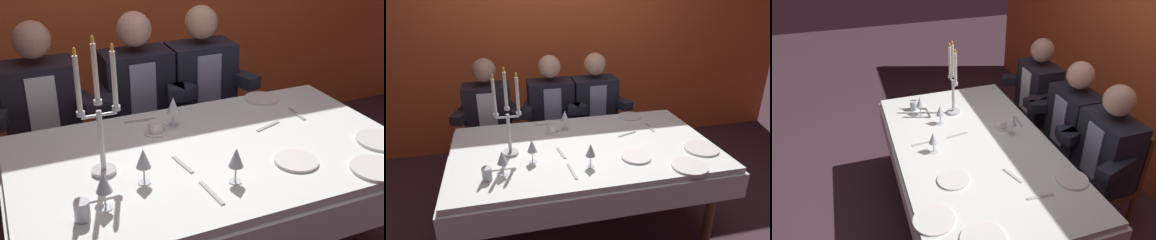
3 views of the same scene
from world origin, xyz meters
TOP-DOWN VIEW (x-y plane):
  - ground_plane at (0.00, 0.00)m, footprint 12.00×12.00m
  - back_wall at (0.00, 1.66)m, footprint 6.00×0.12m
  - dining_table at (0.00, 0.00)m, footprint 1.94×1.14m
  - candelabra at (-0.53, 0.00)m, footprint 0.19×0.11m
  - dinner_plate_0 at (0.30, -0.26)m, footprint 0.20×0.20m
  - dinner_plate_1 at (0.54, 0.45)m, footprint 0.20×0.20m
  - dinner_plate_2 at (0.81, -0.25)m, footprint 0.24×0.24m
  - dinner_plate_3 at (0.59, -0.46)m, footprint 0.23×0.23m
  - wine_glass_0 at (-0.08, 0.32)m, footprint 0.07×0.07m
  - wine_glass_1 at (-0.59, -0.26)m, footprint 0.07×0.07m
  - wine_glass_2 at (-0.39, -0.15)m, footprint 0.07×0.07m
  - wine_glass_3 at (-0.03, -0.29)m, footprint 0.07×0.07m
  - water_tumbler_0 at (-0.69, -0.30)m, footprint 0.06×0.06m
  - coffee_cup_0 at (-0.19, 0.28)m, footprint 0.13×0.12m
  - fork_0 at (-0.19, -0.07)m, footprint 0.04×0.17m
  - spoon_1 at (0.38, 0.12)m, footprint 0.17×0.07m
  - knife_2 at (-0.16, -0.33)m, footprint 0.03×0.19m
  - fork_3 at (0.61, 0.19)m, footprint 0.03×0.17m
  - spoon_4 at (-0.22, 0.45)m, footprint 0.17×0.03m
  - seated_diner_0 at (-0.69, 0.89)m, footprint 0.63×0.48m
  - seated_diner_1 at (-0.11, 0.89)m, footprint 0.63×0.48m
  - seated_diner_2 at (0.33, 0.89)m, footprint 0.63×0.48m

SIDE VIEW (x-z plane):
  - ground_plane at x=0.00m, z-range 0.00..0.00m
  - dining_table at x=0.00m, z-range 0.25..0.99m
  - seated_diner_0 at x=-0.69m, z-range 0.12..1.36m
  - seated_diner_1 at x=-0.11m, z-range 0.12..1.36m
  - seated_diner_2 at x=0.33m, z-range 0.12..1.36m
  - fork_0 at x=-0.19m, z-range 0.74..0.75m
  - spoon_1 at x=0.38m, z-range 0.74..0.75m
  - knife_2 at x=-0.16m, z-range 0.74..0.75m
  - fork_3 at x=0.61m, z-range 0.74..0.75m
  - spoon_4 at x=-0.22m, z-range 0.74..0.75m
  - dinner_plate_0 at x=0.30m, z-range 0.74..0.75m
  - dinner_plate_1 at x=0.54m, z-range 0.74..0.75m
  - dinner_plate_2 at x=0.81m, z-range 0.74..0.75m
  - dinner_plate_3 at x=0.59m, z-range 0.74..0.75m
  - coffee_cup_0 at x=-0.19m, z-range 0.74..0.80m
  - water_tumbler_0 at x=-0.69m, z-range 0.74..0.82m
  - wine_glass_0 at x=-0.08m, z-range 0.77..0.94m
  - wine_glass_1 at x=-0.59m, z-range 0.77..0.94m
  - wine_glass_2 at x=-0.39m, z-range 0.77..0.94m
  - wine_glass_3 at x=-0.03m, z-range 0.77..0.94m
  - candelabra at x=-0.53m, z-range 0.69..1.31m
  - back_wall at x=0.00m, z-range 0.00..2.70m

